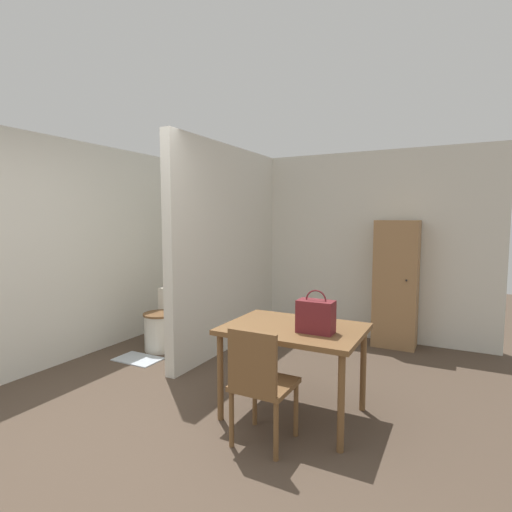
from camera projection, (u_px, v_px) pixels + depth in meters
name	position (u px, v px, depth m)	size (l,w,h in m)	color
ground_plane	(135.00, 451.00, 2.79)	(16.00, 16.00, 0.00)	#4C3D30
wall_back	(309.00, 244.00, 5.77)	(4.91, 0.12, 2.50)	silver
wall_left	(112.00, 247.00, 5.11)	(0.12, 4.44, 2.50)	silver
partition_wall	(228.00, 248.00, 4.97)	(0.12, 2.32, 2.50)	silver
dining_table	(294.00, 336.00, 3.25)	(1.10, 0.81, 0.74)	brown
wooden_chair	(260.00, 382.00, 2.81)	(0.41, 0.41, 0.87)	brown
toilet	(164.00, 324.00, 4.96)	(0.41, 0.56, 0.73)	silver
handbag	(316.00, 316.00, 3.06)	(0.28, 0.15, 0.33)	maroon
wooden_cabinet	(396.00, 284.00, 5.01)	(0.52, 0.37, 1.60)	#997047
bath_mat	(138.00, 359.00, 4.59)	(0.52, 0.34, 0.01)	#B2BCC6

